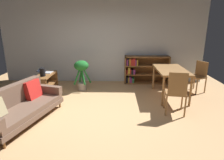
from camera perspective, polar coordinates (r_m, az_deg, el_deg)
The scene contains 11 objects.
ground_plane at distance 4.34m, azimuth -5.13°, elevation -10.45°, with size 8.16×8.16×0.00m, color tan.
back_wall_panel at distance 6.58m, azimuth -2.79°, elevation 11.15°, with size 6.80×0.10×2.70m, color silver.
fabric_couch at distance 4.38m, azimuth -25.85°, elevation -6.78°, with size 1.22×1.97×0.74m.
media_console at distance 5.86m, azimuth -19.08°, elevation -1.11°, with size 0.40×1.01×0.56m.
open_laptop at distance 6.00m, azimuth -19.08°, elevation 2.32°, with size 0.43×0.31×0.08m.
desk_speaker at distance 5.59m, azimuth -20.00°, elevation 2.22°, with size 0.15×0.15×0.23m.
potted_floor_plant at distance 5.79m, azimuth -9.08°, elevation 2.83°, with size 0.50×0.44×0.91m.
dining_table at distance 5.39m, azimuth 17.14°, elevation 2.29°, with size 0.76×1.37×0.79m.
dining_chair_near at distance 6.18m, azimuth 24.32°, elevation 1.50°, with size 0.54×0.57×0.90m.
dining_chair_far at distance 4.39m, azimuth 18.59°, elevation -3.02°, with size 0.49×0.48×0.99m.
bookshelf at distance 6.57m, azimuth 9.20°, elevation 3.13°, with size 1.47×0.35×0.92m.
Camera 1 is at (0.48, -3.84, 1.96)m, focal length 30.69 mm.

